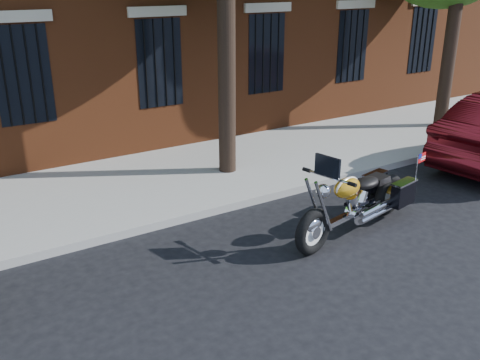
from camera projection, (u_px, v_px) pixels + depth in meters
ground at (291, 232)px, 9.08m from camera, size 120.00×120.00×0.00m
curb at (247, 201)px, 10.14m from camera, size 40.00×0.16×0.15m
sidewalk at (199, 173)px, 11.62m from camera, size 40.00×3.60×0.15m
motorcycle at (360, 202)px, 8.99m from camera, size 3.09×1.23×1.54m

